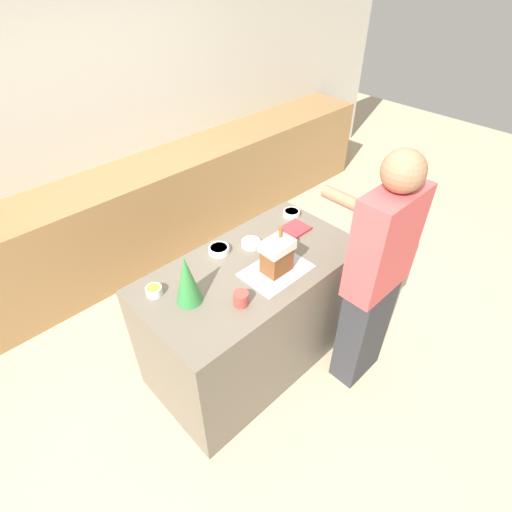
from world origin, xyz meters
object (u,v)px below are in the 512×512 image
baking_tray (276,271)px  gingerbread_house (277,255)px  candy_bowl_beside_tree (219,249)px  person (375,278)px  candy_bowl_center_rear (292,213)px  candy_bowl_front_corner (154,290)px  cookbook (296,228)px  mug (241,299)px  decorative_tree (187,280)px  candy_bowl_behind_tray (251,243)px

baking_tray → gingerbread_house: (0.00, 0.00, 0.12)m
candy_bowl_beside_tree → person: 1.00m
candy_bowl_center_rear → candy_bowl_front_corner: size_ratio=1.30×
candy_bowl_front_corner → cookbook: size_ratio=0.57×
baking_tray → person: (0.40, -0.45, -0.02)m
candy_bowl_center_rear → cookbook: (-0.11, -0.14, -0.01)m
candy_bowl_front_corner → mug: size_ratio=1.08×
baking_tray → candy_bowl_center_rear: bearing=33.8°
gingerbread_house → candy_bowl_center_rear: size_ratio=2.35×
candy_bowl_front_corner → person: (1.06, -0.80, -0.05)m
baking_tray → person: bearing=-48.2°
candy_bowl_front_corner → baking_tray: bearing=-28.0°
candy_bowl_center_rear → candy_bowl_front_corner: candy_bowl_front_corner is taller
baking_tray → candy_bowl_front_corner: candy_bowl_front_corner is taller
baking_tray → decorative_tree: size_ratio=1.32×
candy_bowl_center_rear → cookbook: bearing=-128.2°
cookbook → mug: (-0.76, -0.27, 0.03)m
candy_bowl_behind_tray → candy_bowl_center_rear: 0.47m
decorative_tree → candy_bowl_behind_tray: 0.63m
decorative_tree → candy_bowl_beside_tree: size_ratio=2.32×
candy_bowl_behind_tray → candy_bowl_beside_tree: (-0.20, 0.09, 0.00)m
candy_bowl_center_rear → candy_bowl_beside_tree: 0.67m
gingerbread_house → decorative_tree: bearing=162.7°
gingerbread_house → person: size_ratio=0.17×
candy_bowl_front_corner → person: bearing=-37.1°
gingerbread_house → mug: 0.36m
candy_bowl_front_corner → mug: (0.31, -0.40, 0.01)m
candy_bowl_behind_tray → person: (0.34, -0.75, -0.04)m
gingerbread_house → mug: size_ratio=3.30×
candy_bowl_front_corner → mug: mug is taller
decorative_tree → candy_bowl_center_rear: (1.07, 0.19, -0.14)m
candy_bowl_behind_tray → decorative_tree: bearing=-167.8°
candy_bowl_beside_tree → cookbook: bearing=-17.8°
person → gingerbread_house: bearing=131.8°
cookbook → candy_bowl_beside_tree: bearing=162.2°
candy_bowl_center_rear → mug: bearing=-154.8°
mug → candy_bowl_front_corner: bearing=127.4°
mug → person: person is taller
gingerbread_house → candy_bowl_front_corner: 0.75m
candy_bowl_front_corner → candy_bowl_center_rear: bearing=0.4°
baking_tray → cookbook: size_ratio=2.52×
candy_bowl_behind_tray → candy_bowl_center_rear: (0.47, 0.06, -0.00)m
candy_bowl_beside_tree → gingerbread_house: bearing=-70.9°
cookbook → mug: 0.81m
candy_bowl_behind_tray → candy_bowl_front_corner: 0.72m
cookbook → mug: mug is taller
gingerbread_house → decorative_tree: (-0.54, 0.17, 0.03)m
baking_tray → gingerbread_house: bearing=25.0°
gingerbread_house → person: bearing=-48.2°
baking_tray → mug: mug is taller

